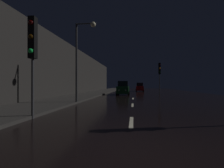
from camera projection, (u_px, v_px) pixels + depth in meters
ground at (133, 94)px, 28.55m from camera, size 25.75×84.00×0.02m
sidewalk_left at (94, 93)px, 29.38m from camera, size 4.40×84.00×0.15m
building_facade_left at (71, 71)px, 26.25m from camera, size 0.80×63.00×7.29m
lane_centerline at (133, 105)px, 13.22m from camera, size 0.16×14.40×0.01m
traffic_light_far_right at (160, 71)px, 29.17m from camera, size 0.35×0.48×5.21m
traffic_light_near_left at (32, 45)px, 7.89m from camera, size 0.33×0.47×4.65m
streetlamp_overhead at (82, 49)px, 14.19m from camera, size 1.70×0.44×6.66m
car_approaching_headlights at (123, 88)px, 26.70m from camera, size 1.93×4.17×2.10m
car_distant_taillights at (140, 87)px, 39.84m from camera, size 1.81×3.93×1.98m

